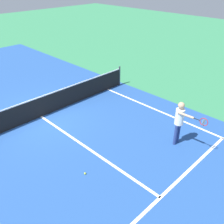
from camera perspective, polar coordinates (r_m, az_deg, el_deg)
ground_plane at (r=11.54m, az=-15.79°, el=-1.03°), size 60.00×60.00×0.00m
court_surface_inbounds at (r=11.54m, az=-15.79°, el=-1.02°), size 10.62×24.40×0.00m
line_sideline_right at (r=10.77m, az=21.70°, el=-4.51°), size 0.10×11.89×0.01m
line_service_near at (r=7.71m, az=10.93°, el=-18.53°), size 8.22×0.10×0.01m
line_center_service at (r=9.27m, az=-5.49°, el=-8.22°), size 0.10×6.40×0.01m
net at (r=11.31m, az=-16.13°, el=1.12°), size 10.15×0.09×1.07m
player_near at (r=9.21m, az=15.20°, el=-1.49°), size 0.45×1.24×1.72m
tennis_ball_mid_court at (r=8.26m, az=-6.16°, el=-13.72°), size 0.07×0.07×0.07m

